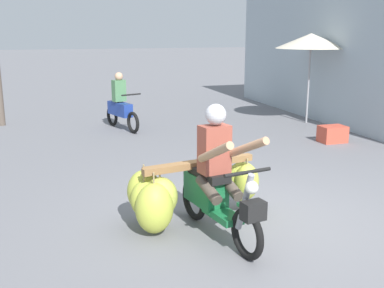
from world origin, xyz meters
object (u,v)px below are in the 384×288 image
object	(u,v)px
motorbike_distant_ahead_left	(120,106)
market_umbrella_near_shop	(311,41)
motorbike_main_loaded	(193,189)
produce_crate	(332,134)

from	to	relation	value
motorbike_distant_ahead_left	market_umbrella_near_shop	bearing A→B (deg)	-8.35
motorbike_main_loaded	produce_crate	world-z (taller)	motorbike_main_loaded
motorbike_main_loaded	motorbike_distant_ahead_left	xyz separation A→B (m)	(0.11, 6.20, 0.07)
produce_crate	market_umbrella_near_shop	bearing A→B (deg)	73.26
motorbike_distant_ahead_left	market_umbrella_near_shop	distance (m)	5.12
motorbike_main_loaded	motorbike_distant_ahead_left	size ratio (longest dim) A/B	1.19
market_umbrella_near_shop	produce_crate	bearing A→B (deg)	-106.74
motorbike_distant_ahead_left	market_umbrella_near_shop	world-z (taller)	market_umbrella_near_shop
motorbike_main_loaded	produce_crate	xyz separation A→B (m)	(4.30, 3.39, -0.32)
motorbike_distant_ahead_left	produce_crate	xyz separation A→B (m)	(4.19, -2.81, -0.39)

